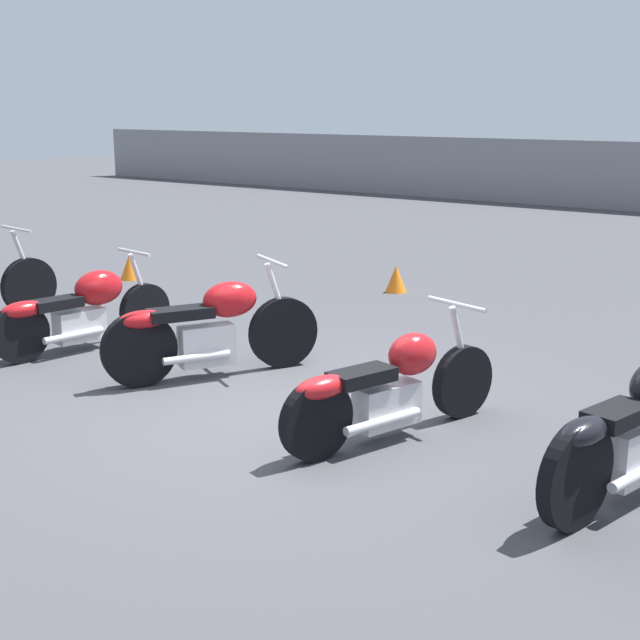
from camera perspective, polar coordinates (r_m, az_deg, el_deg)
ground_plane at (r=7.29m, az=-2.64°, el=-5.81°), size 60.00×60.00×0.00m
motorcycle_slot_1 at (r=9.27m, az=-14.93°, el=0.67°), size 0.60×1.99×0.94m
motorcycle_slot_2 at (r=8.10m, az=-7.05°, el=-0.54°), size 1.10×1.87×1.04m
motorcycle_slot_3 at (r=6.60m, az=4.49°, el=-4.33°), size 0.80×1.99×0.95m
motorcycle_slot_4 at (r=5.98m, az=19.81°, el=-6.48°), size 0.68×2.10×1.02m
traffic_cone_near at (r=11.83m, az=4.88°, el=2.65°), size 0.28×0.28×0.36m
traffic_cone_far at (r=12.92m, az=-12.09°, el=3.33°), size 0.28×0.28×0.35m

